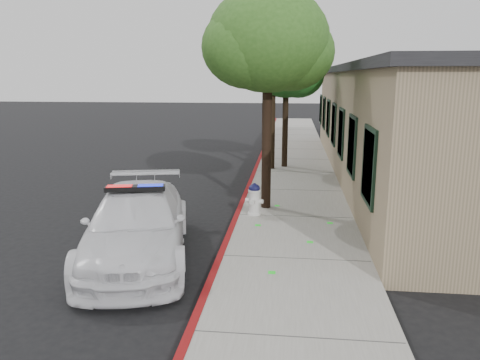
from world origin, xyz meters
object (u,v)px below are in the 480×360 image
Objects in this scene: street_tree_near at (268,45)px; street_tree_far at (287,72)px; fire_hydrant at (254,199)px; clapboard_building at (432,123)px; police_car at (137,225)px; street_tree_mid at (273,64)px.

street_tree_far is at bearing 86.02° from street_tree_near.
clapboard_building is at bearing 56.79° from fire_hydrant.
street_tree_near is at bearing 43.38° from police_car.
police_car is (-8.44, -8.96, -1.38)m from clapboard_building.
street_tree_mid is (2.44, 9.65, 3.57)m from police_car.
street_tree_near is 5.89m from street_tree_mid.
street_tree_far is (2.99, 10.06, 3.26)m from police_car.
street_tree_mid is (0.17, 6.66, 3.73)m from fire_hydrant.
fire_hydrant is 4.16m from street_tree_near.
police_car is 1.06× the size of street_tree_far.
street_tree_far is (0.55, 0.41, -0.31)m from street_tree_mid.
street_tree_far is (-5.45, 1.10, 1.88)m from clapboard_building.
street_tree_mid reaches higher than police_car.
street_tree_near reaches higher than fire_hydrant.
street_tree_near is at bearing 83.01° from fire_hydrant.
clapboard_building is 4.07× the size of street_tree_far.
street_tree_mid is (-0.11, 5.88, -0.35)m from street_tree_near.
street_tree_near reaches higher than police_car.
street_tree_mid is 0.75m from street_tree_far.
police_car is 3.75m from fire_hydrant.
street_tree_mid is at bearing 101.20° from fire_hydrant.
police_car is 0.90× the size of street_tree_near.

